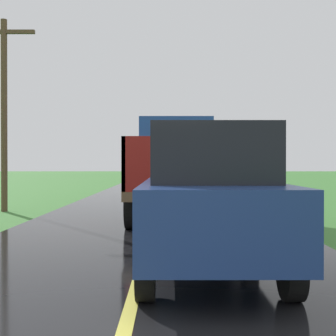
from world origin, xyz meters
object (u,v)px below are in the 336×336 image
Objects in this scene: following_car at (209,199)px; banana_truck_near at (177,166)px; banana_truck_far at (178,165)px; utility_pole_roadside at (4,107)px.

banana_truck_near is at bearing 92.55° from following_car.
banana_truck_far is (0.27, 11.08, 0.01)m from banana_truck_near.
banana_truck_near is at bearing -21.22° from utility_pole_roadside.
banana_truck_far is 10.81m from utility_pole_roadside.
banana_truck_near is at bearing -91.41° from banana_truck_far.
following_car is (0.03, -17.80, -0.41)m from banana_truck_far.
utility_pole_roadside is (-5.79, -8.93, 1.90)m from banana_truck_far.
banana_truck_near is 6.74m from following_car.
following_car is (0.30, -6.72, -0.40)m from banana_truck_near.
following_car is (5.82, -8.87, -2.30)m from utility_pole_roadside.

